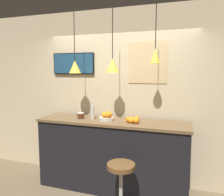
{
  "coord_description": "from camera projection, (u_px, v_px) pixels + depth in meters",
  "views": [
    {
      "loc": [
        1.04,
        -2.55,
        1.88
      ],
      "look_at": [
        0.0,
        0.59,
        1.47
      ],
      "focal_mm": 35.0,
      "sensor_mm": 36.0,
      "label": 1
    }
  ],
  "objects": [
    {
      "name": "pendant_lamp_left",
      "position": [
        75.0,
        67.0,
        3.5
      ],
      "size": [
        0.2,
        0.2,
        0.96
      ],
      "color": "black"
    },
    {
      "name": "juice_bottle",
      "position": [
        93.0,
        112.0,
        3.44
      ],
      "size": [
        0.06,
        0.06,
        0.28
      ],
      "color": "silver",
      "rests_on": "service_counter"
    },
    {
      "name": "pendant_lamp_middle",
      "position": [
        113.0,
        65.0,
        3.3
      ],
      "size": [
        0.2,
        0.2,
        0.95
      ],
      "color": "black"
    },
    {
      "name": "wall_poster",
      "position": [
        148.0,
        62.0,
        3.47
      ],
      "size": [
        0.62,
        0.01,
        0.67
      ],
      "color": "#DBBC84"
    },
    {
      "name": "back_wall",
      "position": [
        120.0,
        96.0,
        3.73
      ],
      "size": [
        8.0,
        0.06,
        2.9
      ],
      "color": "beige",
      "rests_on": "ground_plane"
    },
    {
      "name": "pendant_lamp_right",
      "position": [
        155.0,
        56.0,
        3.09
      ],
      "size": [
        0.14,
        0.14,
        0.82
      ],
      "color": "black"
    },
    {
      "name": "bar_stool",
      "position": [
        121.0,
        183.0,
        2.82
      ],
      "size": [
        0.46,
        0.46,
        0.7
      ],
      "color": "#B7B7BC",
      "rests_on": "ground_plane"
    },
    {
      "name": "orange_pile",
      "position": [
        133.0,
        120.0,
        3.25
      ],
      "size": [
        0.22,
        0.25,
        0.09
      ],
      "color": "orange",
      "rests_on": "service_counter"
    },
    {
      "name": "fruit_bowl",
      "position": [
        107.0,
        117.0,
        3.38
      ],
      "size": [
        0.24,
        0.24,
        0.14
      ],
      "color": "beige",
      "rests_on": "service_counter"
    },
    {
      "name": "service_counter",
      "position": [
        112.0,
        155.0,
        3.45
      ],
      "size": [
        2.35,
        0.6,
        1.12
      ],
      "color": "black",
      "rests_on": "ground_plane"
    },
    {
      "name": "mounted_tv",
      "position": [
        73.0,
        64.0,
        3.87
      ],
      "size": [
        0.79,
        0.04,
        0.37
      ],
      "color": "black"
    },
    {
      "name": "spread_jar",
      "position": [
        81.0,
        116.0,
        3.52
      ],
      "size": [
        0.11,
        0.11,
        0.09
      ],
      "color": "#562D19",
      "rests_on": "service_counter"
    }
  ]
}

